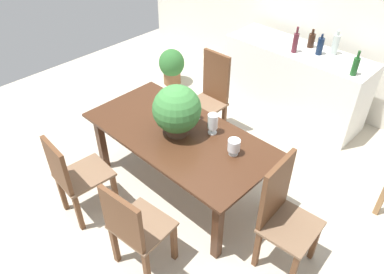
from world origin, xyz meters
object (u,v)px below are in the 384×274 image
at_px(dining_table, 179,141).
at_px(wine_bottle_amber, 311,40).
at_px(flower_centerpiece, 177,110).
at_px(potted_plant_floor, 172,66).
at_px(wine_glass, 197,109).
at_px(wine_bottle_dark, 355,66).
at_px(crystal_vase_left, 234,146).
at_px(wine_bottle_green, 295,42).
at_px(chair_far_left, 210,94).
at_px(kitchen_counter, 294,82).
at_px(chair_foot_end, 282,211).
at_px(chair_near_left, 74,175).
at_px(wine_bottle_clear, 320,46).
at_px(chair_near_right, 133,227).
at_px(crystal_vase_center_near, 213,122).
at_px(wine_bottle_tall, 335,44).

height_order(dining_table, wine_bottle_amber, wine_bottle_amber).
relative_size(flower_centerpiece, potted_plant_floor, 0.91).
height_order(wine_glass, wine_bottle_dark, wine_bottle_dark).
distance_m(crystal_vase_left, wine_bottle_green, 1.92).
height_order(chair_far_left, wine_bottle_green, wine_bottle_green).
height_order(kitchen_counter, wine_bottle_green, wine_bottle_green).
distance_m(chair_far_left, potted_plant_floor, 1.42).
bearing_deg(wine_bottle_green, wine_bottle_dark, -3.34).
bearing_deg(chair_far_left, crystal_vase_left, -40.18).
height_order(chair_far_left, wine_glass, chair_far_left).
xyz_separation_m(chair_foot_end, kitchen_counter, (-1.18, 2.10, -0.12)).
relative_size(chair_near_left, flower_centerpiece, 1.87).
bearing_deg(chair_foot_end, crystal_vase_left, 74.11).
xyz_separation_m(kitchen_counter, wine_bottle_clear, (0.24, 0.02, 0.57)).
distance_m(flower_centerpiece, wine_bottle_green, 1.96).
relative_size(chair_near_right, wine_bottle_dark, 3.33).
bearing_deg(wine_bottle_amber, crystal_vase_center_near, -85.94).
bearing_deg(chair_foot_end, kitchen_counter, 25.40).
height_order(crystal_vase_left, wine_bottle_dark, wine_bottle_dark).
xyz_separation_m(dining_table, crystal_vase_left, (0.58, 0.13, 0.19)).
distance_m(wine_bottle_clear, wine_bottle_dark, 0.57).
relative_size(flower_centerpiece, wine_bottle_green, 1.57).
relative_size(kitchen_counter, wine_bottle_dark, 6.59).
distance_m(dining_table, flower_centerpiece, 0.36).
height_order(dining_table, chair_near_right, chair_near_right).
xyz_separation_m(wine_bottle_dark, wine_bottle_tall, (-0.41, 0.33, 0.02)).
bearing_deg(potted_plant_floor, wine_bottle_tall, 19.53).
height_order(chair_near_left, crystal_vase_left, chair_near_left).
distance_m(kitchen_counter, wine_bottle_amber, 0.58).
xyz_separation_m(dining_table, wine_bottle_tall, (0.40, 2.24, 0.42)).
distance_m(wine_glass, wine_bottle_green, 1.66).
bearing_deg(chair_near_right, chair_far_left, -70.73).
bearing_deg(flower_centerpiece, wine_bottle_tall, 79.76).
bearing_deg(wine_bottle_green, crystal_vase_left, -73.13).
bearing_deg(kitchen_counter, dining_table, -90.88).
bearing_deg(wine_bottle_dark, chair_far_left, -142.10).
xyz_separation_m(crystal_vase_left, kitchen_counter, (-0.55, 1.97, -0.36)).
bearing_deg(flower_centerpiece, dining_table, 24.67).
bearing_deg(wine_bottle_green, chair_far_left, -114.23).
bearing_deg(wine_bottle_amber, chair_far_left, -112.22).
relative_size(chair_near_right, crystal_vase_left, 6.07).
height_order(dining_table, flower_centerpiece, flower_centerpiece).
relative_size(chair_foot_end, crystal_vase_center_near, 5.06).
bearing_deg(chair_near_left, chair_near_right, -175.49).
relative_size(flower_centerpiece, wine_bottle_tall, 1.72).
distance_m(chair_foot_end, wine_glass, 1.32).
distance_m(wine_bottle_dark, wine_bottle_tall, 0.53).
bearing_deg(chair_near_right, crystal_vase_left, -103.23).
distance_m(chair_near_right, wine_bottle_dark, 2.90).
height_order(flower_centerpiece, potted_plant_floor, flower_centerpiece).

